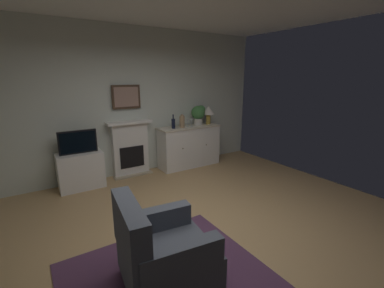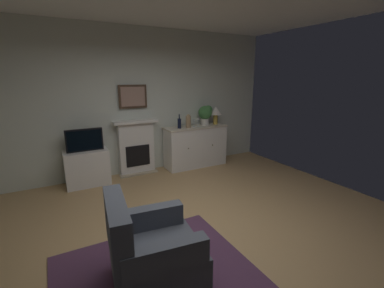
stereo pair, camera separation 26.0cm
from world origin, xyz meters
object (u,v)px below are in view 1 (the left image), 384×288
sideboard_cabinet (189,146)px  wine_bottle (173,123)px  framed_picture (126,97)px  vase_decorative (182,121)px  tv_set (78,142)px  fireplace_unit (130,148)px  tv_cabinet (81,170)px  armchair (161,252)px  potted_plant_small (199,113)px  wine_glass_left (188,121)px  table_lamp (208,112)px  wine_glass_center (192,121)px

sideboard_cabinet → wine_bottle: (-0.40, -0.04, 0.55)m
framed_picture → vase_decorative: framed_picture is taller
vase_decorative → tv_set: (-2.05, 0.04, -0.18)m
sideboard_cabinet → wine_bottle: 0.69m
fireplace_unit → tv_cabinet: bearing=-170.6°
vase_decorative → armchair: bearing=-123.9°
fireplace_unit → framed_picture: 1.01m
wine_bottle → armchair: 3.30m
sideboard_cabinet → tv_cabinet: bearing=179.6°
fireplace_unit → armchair: size_ratio=1.20×
tv_cabinet → potted_plant_small: (2.53, 0.03, 0.83)m
framed_picture → wine_glass_left: bearing=-12.8°
fireplace_unit → tv_set: size_ratio=1.77×
potted_plant_small → armchair: size_ratio=0.47×
fireplace_unit → tv_cabinet: 1.01m
framed_picture → table_lamp: size_ratio=1.37×
tv_cabinet → tv_set: tv_set is taller
framed_picture → potted_plant_small: size_ratio=1.28×
table_lamp → tv_set: (-2.76, -0.01, -0.32)m
wine_bottle → potted_plant_small: bearing=6.8°
tv_cabinet → armchair: armchair is taller
sideboard_cabinet → tv_cabinet: sideboard_cabinet is taller
framed_picture → sideboard_cabinet: 1.70m
vase_decorative → table_lamp: bearing=4.0°
framed_picture → potted_plant_small: (1.55, -0.18, -0.41)m
fireplace_unit → table_lamp: table_lamp is taller
wine_glass_center → potted_plant_small: 0.28m
table_lamp → tv_cabinet: bearing=179.7°
sideboard_cabinet → tv_set: (-2.25, -0.01, 0.40)m
armchair → wine_glass_left: bearing=54.2°
fireplace_unit → armchair: bearing=-104.8°
wine_glass_left → armchair: 3.47m
tv_set → framed_picture: bearing=13.3°
armchair → table_lamp: bearing=47.6°
framed_picture → armchair: (-0.79, -3.04, -1.17)m
tv_set → vase_decorative: bearing=-1.2°
wine_glass_left → tv_set: (-2.18, 0.04, -0.17)m
wine_bottle → tv_cabinet: bearing=178.4°
wine_glass_left → wine_glass_center: 0.11m
fireplace_unit → tv_set: 1.04m
framed_picture → vase_decorative: bearing=-14.3°
framed_picture → tv_set: size_ratio=0.89×
wine_glass_center → table_lamp: bearing=4.4°
wine_glass_left → sideboard_cabinet: bearing=37.0°
fireplace_unit → tv_set: bearing=-169.2°
fireplace_unit → potted_plant_small: 1.67m
fireplace_unit → wine_bottle: bearing=-13.8°
wine_glass_left → potted_plant_small: potted_plant_small is taller
wine_bottle → framed_picture: bearing=163.4°
sideboard_cabinet → wine_glass_left: (-0.07, -0.05, 0.57)m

